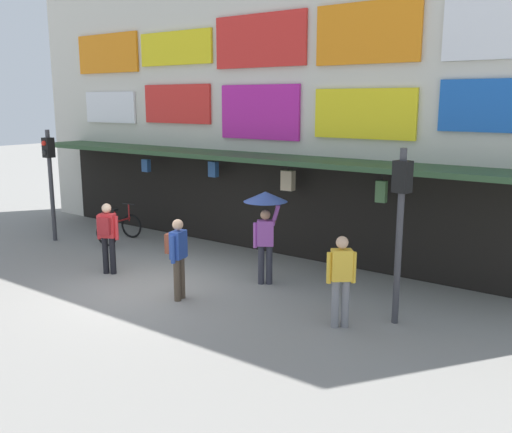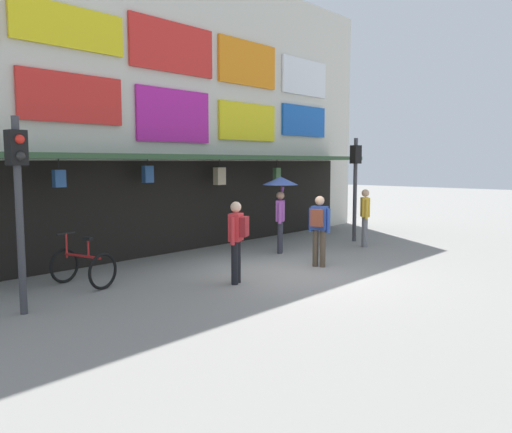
{
  "view_description": "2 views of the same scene",
  "coord_description": "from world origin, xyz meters",
  "px_view_note": "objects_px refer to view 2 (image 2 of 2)",
  "views": [
    {
      "loc": [
        8.64,
        -7.97,
        3.99
      ],
      "look_at": [
        1.66,
        1.54,
        1.55
      ],
      "focal_mm": 39.18,
      "sensor_mm": 36.0,
      "label": 1
    },
    {
      "loc": [
        -9.21,
        -7.03,
        2.48
      ],
      "look_at": [
        0.46,
        1.44,
        1.13
      ],
      "focal_mm": 36.61,
      "sensor_mm": 36.0,
      "label": 2
    }
  ],
  "objects_px": {
    "traffic_light_near": "(18,183)",
    "pedestrian_with_umbrella": "(280,193)",
    "pedestrian_in_green": "(365,214)",
    "pedestrian_in_blue": "(237,236)",
    "traffic_light_far": "(355,173)",
    "pedestrian_in_purple": "(319,226)",
    "bicycle_parked": "(83,267)"
  },
  "relations": [
    {
      "from": "traffic_light_near",
      "to": "traffic_light_far",
      "type": "bearing_deg",
      "value": 0.11
    },
    {
      "from": "bicycle_parked",
      "to": "traffic_light_far",
      "type": "bearing_deg",
      "value": -6.44
    },
    {
      "from": "traffic_light_far",
      "to": "pedestrian_in_blue",
      "type": "distance_m",
      "value": 6.79
    },
    {
      "from": "traffic_light_far",
      "to": "pedestrian_in_blue",
      "type": "height_order",
      "value": "traffic_light_far"
    },
    {
      "from": "pedestrian_in_purple",
      "to": "pedestrian_in_blue",
      "type": "xyz_separation_m",
      "value": [
        -2.52,
        0.28,
        0.0
      ]
    },
    {
      "from": "pedestrian_in_blue",
      "to": "pedestrian_in_green",
      "type": "height_order",
      "value": "same"
    },
    {
      "from": "pedestrian_with_umbrella",
      "to": "pedestrian_in_blue",
      "type": "bearing_deg",
      "value": -155.0
    },
    {
      "from": "bicycle_parked",
      "to": "pedestrian_in_blue",
      "type": "bearing_deg",
      "value": -44.75
    },
    {
      "from": "pedestrian_in_purple",
      "to": "pedestrian_with_umbrella",
      "type": "distance_m",
      "value": 2.15
    },
    {
      "from": "pedestrian_with_umbrella",
      "to": "pedestrian_in_green",
      "type": "distance_m",
      "value": 2.83
    },
    {
      "from": "pedestrian_with_umbrella",
      "to": "pedestrian_in_blue",
      "type": "relative_size",
      "value": 1.24
    },
    {
      "from": "pedestrian_with_umbrella",
      "to": "pedestrian_in_blue",
      "type": "distance_m",
      "value": 3.79
    },
    {
      "from": "traffic_light_near",
      "to": "bicycle_parked",
      "type": "bearing_deg",
      "value": 31.25
    },
    {
      "from": "bicycle_parked",
      "to": "pedestrian_with_umbrella",
      "type": "distance_m",
      "value": 5.74
    },
    {
      "from": "pedestrian_in_purple",
      "to": "traffic_light_near",
      "type": "bearing_deg",
      "value": 167.29
    },
    {
      "from": "traffic_light_near",
      "to": "pedestrian_in_purple",
      "type": "distance_m",
      "value": 6.63
    },
    {
      "from": "traffic_light_far",
      "to": "pedestrian_with_umbrella",
      "type": "xyz_separation_m",
      "value": [
        -3.21,
        0.4,
        -0.5
      ]
    },
    {
      "from": "pedestrian_with_umbrella",
      "to": "pedestrian_in_green",
      "type": "height_order",
      "value": "pedestrian_with_umbrella"
    },
    {
      "from": "traffic_light_far",
      "to": "pedestrian_in_purple",
      "type": "height_order",
      "value": "traffic_light_far"
    },
    {
      "from": "bicycle_parked",
      "to": "traffic_light_near",
      "type": "bearing_deg",
      "value": -148.75
    },
    {
      "from": "pedestrian_in_purple",
      "to": "pedestrian_in_blue",
      "type": "distance_m",
      "value": 2.53
    },
    {
      "from": "traffic_light_far",
      "to": "pedestrian_with_umbrella",
      "type": "distance_m",
      "value": 3.27
    },
    {
      "from": "bicycle_parked",
      "to": "pedestrian_in_green",
      "type": "relative_size",
      "value": 0.76
    },
    {
      "from": "pedestrian_with_umbrella",
      "to": "pedestrian_in_blue",
      "type": "xyz_separation_m",
      "value": [
        -3.38,
        -1.58,
        -0.66
      ]
    },
    {
      "from": "bicycle_parked",
      "to": "pedestrian_with_umbrella",
      "type": "relative_size",
      "value": 0.61
    },
    {
      "from": "pedestrian_in_blue",
      "to": "pedestrian_in_green",
      "type": "bearing_deg",
      "value": 3.86
    },
    {
      "from": "pedestrian_with_umbrella",
      "to": "pedestrian_in_green",
      "type": "relative_size",
      "value": 1.24
    },
    {
      "from": "traffic_light_near",
      "to": "pedestrian_with_umbrella",
      "type": "relative_size",
      "value": 1.54
    },
    {
      "from": "traffic_light_near",
      "to": "pedestrian_in_blue",
      "type": "distance_m",
      "value": 4.19
    },
    {
      "from": "pedestrian_in_purple",
      "to": "traffic_light_far",
      "type": "bearing_deg",
      "value": 19.67
    },
    {
      "from": "bicycle_parked",
      "to": "pedestrian_in_blue",
      "type": "relative_size",
      "value": 0.76
    },
    {
      "from": "bicycle_parked",
      "to": "pedestrian_in_blue",
      "type": "distance_m",
      "value": 3.14
    }
  ]
}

